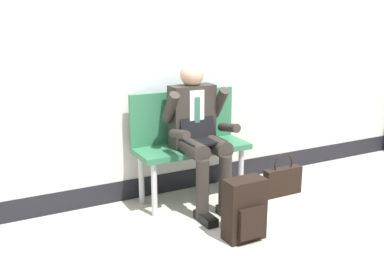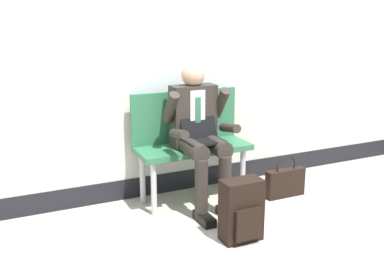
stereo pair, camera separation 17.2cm
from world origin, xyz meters
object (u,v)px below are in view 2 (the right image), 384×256
at_px(bench_with_person, 190,137).
at_px(person_seated, 199,131).
at_px(backpack, 242,211).
at_px(handbag, 285,182).

xyz_separation_m(bench_with_person, person_seated, (-0.00, -0.21, 0.10)).
xyz_separation_m(person_seated, backpack, (0.02, -0.71, -0.46)).
height_order(bench_with_person, backpack, bench_with_person).
relative_size(person_seated, backpack, 2.65).
bearing_deg(person_seated, backpack, -88.72).
bearing_deg(person_seated, bench_with_person, 90.00).
xyz_separation_m(bench_with_person, backpack, (0.02, -0.92, -0.35)).
height_order(person_seated, backpack, person_seated).
bearing_deg(handbag, bench_with_person, 156.62).
xyz_separation_m(person_seated, handbag, (0.83, -0.15, -0.55)).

